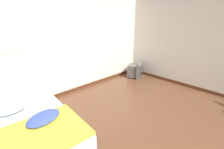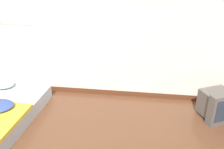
% 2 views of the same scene
% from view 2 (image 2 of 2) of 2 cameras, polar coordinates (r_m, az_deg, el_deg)
% --- Properties ---
extents(wall_back, '(8.15, 0.08, 2.60)m').
position_cam_2_polar(wall_back, '(4.26, -10.11, 11.62)').
color(wall_back, silver).
rests_on(wall_back, ground_plane).
extents(crt_tv, '(0.63, 0.61, 0.49)m').
position_cam_2_polar(crt_tv, '(4.15, 23.17, -6.34)').
color(crt_tv, '#56514C').
rests_on(crt_tv, ground_plane).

